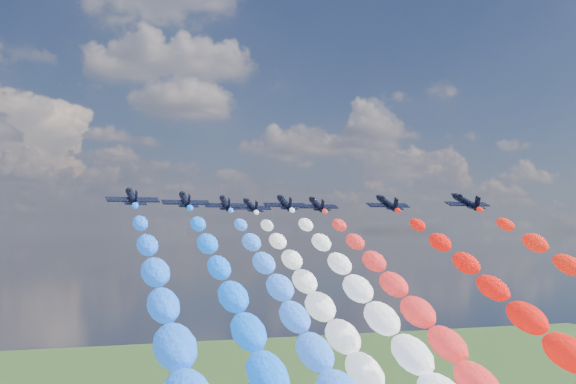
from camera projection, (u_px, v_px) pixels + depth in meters
name	position (u px, v px, depth m)	size (l,w,h in m)	color
jet_0	(132.00, 197.00, 124.47)	(9.14, 12.26, 2.70)	black
jet_1	(185.00, 200.00, 136.33)	(9.14, 12.26, 2.70)	black
jet_2	(225.00, 203.00, 152.05)	(9.14, 12.26, 2.70)	black
jet_3	(285.00, 203.00, 150.06)	(9.14, 12.26, 2.70)	black
jet_4	(251.00, 206.00, 166.52)	(9.14, 12.26, 2.70)	black
trail_4	(352.00, 369.00, 108.33)	(6.97, 116.62, 58.25)	white
jet_5	(317.00, 205.00, 158.76)	(9.14, 12.26, 2.70)	black
trail_5	(464.00, 380.00, 100.57)	(6.97, 116.62, 58.25)	red
jet_6	(387.00, 203.00, 151.27)	(9.14, 12.26, 2.70)	black
jet_7	(466.00, 202.00, 144.51)	(9.14, 12.26, 2.70)	black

